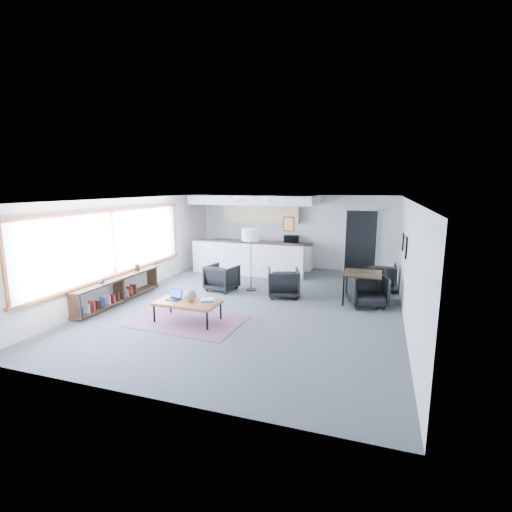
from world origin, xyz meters
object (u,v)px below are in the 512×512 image
(microwave, at_px, (291,238))
(coffee_table, at_px, (187,303))
(dining_chair_far, at_px, (381,278))
(armchair_left, at_px, (222,276))
(armchair_right, at_px, (284,281))
(floor_lamp, at_px, (251,237))
(book_stack, at_px, (207,301))
(laptop, at_px, (175,296))
(dining_chair_near, at_px, (367,291))
(ceramic_pot, at_px, (190,295))
(dining_table, at_px, (362,275))

(microwave, bearing_deg, coffee_table, -102.61)
(dining_chair_far, distance_m, microwave, 3.65)
(armchair_left, height_order, microwave, microwave)
(armchair_right, relative_size, floor_lamp, 0.47)
(book_stack, bearing_deg, laptop, 178.02)
(laptop, xyz_separation_m, armchair_left, (0.06, 2.45, -0.11))
(microwave, bearing_deg, dining_chair_near, -55.36)
(book_stack, xyz_separation_m, dining_chair_far, (3.51, 3.92, -0.15))
(coffee_table, distance_m, microwave, 5.93)
(armchair_right, bearing_deg, ceramic_pot, 41.12)
(armchair_right, xyz_separation_m, dining_chair_near, (2.14, -0.11, -0.05))
(floor_lamp, bearing_deg, ceramic_pot, -99.26)
(ceramic_pot, bearing_deg, microwave, 81.34)
(armchair_right, bearing_deg, book_stack, 48.79)
(coffee_table, height_order, armchair_left, armchair_left)
(laptop, xyz_separation_m, ceramic_pot, (0.40, -0.03, 0.07))
(ceramic_pot, xyz_separation_m, armchair_left, (-0.34, 2.48, -0.19))
(ceramic_pot, bearing_deg, dining_table, 36.14)
(armchair_left, bearing_deg, armchair_right, -171.56)
(dining_table, height_order, microwave, microwave)
(coffee_table, relative_size, book_stack, 3.54)
(coffee_table, xyz_separation_m, armchair_left, (-0.29, 2.51, -0.02))
(ceramic_pot, height_order, floor_lamp, floor_lamp)
(dining_chair_far, bearing_deg, armchair_left, 17.75)
(ceramic_pot, distance_m, book_stack, 0.42)
(ceramic_pot, relative_size, dining_table, 0.29)
(dining_table, relative_size, dining_chair_near, 1.26)
(laptop, distance_m, armchair_left, 2.45)
(dining_chair_near, bearing_deg, coffee_table, -166.74)
(dining_table, xyz_separation_m, dining_chair_near, (0.14, -0.22, -0.34))
(laptop, distance_m, dining_chair_far, 5.82)
(coffee_table, bearing_deg, armchair_right, 59.83)
(armchair_right, distance_m, dining_table, 2.02)
(armchair_right, xyz_separation_m, dining_chair_far, (2.46, 1.50, -0.06))
(floor_lamp, bearing_deg, book_stack, -90.66)
(dining_table, relative_size, dining_chair_far, 1.32)
(coffee_table, bearing_deg, laptop, 170.85)
(ceramic_pot, distance_m, microwave, 5.87)
(dining_chair_near, xyz_separation_m, microwave, (-2.72, 3.46, 0.73))
(armchair_right, bearing_deg, coffee_table, 40.66)
(laptop, relative_size, dining_chair_near, 0.44)
(laptop, relative_size, floor_lamp, 0.18)
(coffee_table, relative_size, floor_lamp, 0.80)
(armchair_right, bearing_deg, laptop, 34.40)
(laptop, distance_m, microwave, 5.92)
(floor_lamp, height_order, dining_table, floor_lamp)
(book_stack, distance_m, floor_lamp, 2.91)
(dining_table, bearing_deg, dining_chair_far, 71.79)
(ceramic_pot, xyz_separation_m, book_stack, (0.41, 0.00, -0.09))
(dining_table, height_order, dining_chair_near, dining_table)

